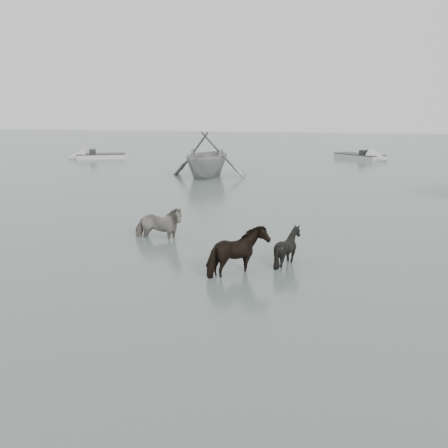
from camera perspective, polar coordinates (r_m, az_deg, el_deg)
The scene contains 7 objects.
ground at distance 15.46m, azimuth -5.84°, elevation -4.50°, with size 140.00×140.00×0.00m, color #4E5D56.
pony_pinto at distance 18.61m, azimuth -6.72°, elevation 0.72°, with size 0.80×1.75×1.48m, color black.
pony_dark at distance 14.64m, azimuth 1.55°, elevation -2.40°, with size 1.46×1.25×1.47m, color black.
pony_black at distance 15.76m, azimuth 6.50°, elevation -1.81°, with size 1.02×1.14×1.26m, color black.
rowboat_trail at distance 33.98m, azimuth -1.72°, elevation 7.22°, with size 4.67×5.41×2.85m, color #9EA19E.
skiff_outer at distance 46.22m, azimuth -12.42°, elevation 6.99°, with size 5.22×1.60×0.75m, color beige, non-canonical shape.
skiff_mid at distance 46.18m, azimuth 13.61°, elevation 6.93°, with size 5.56×1.60×0.75m, color #AEB1AE, non-canonical shape.
Camera 1 is at (4.42, -14.12, 4.46)m, focal length 45.00 mm.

